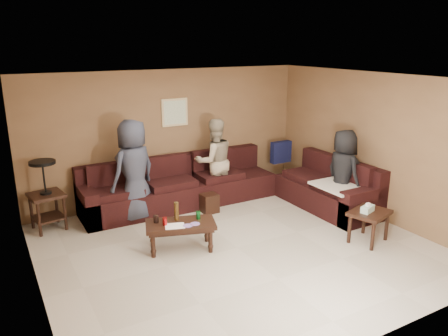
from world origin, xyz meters
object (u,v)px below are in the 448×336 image
at_px(person_middle, 214,161).
at_px(sectional_sofa, 233,190).
at_px(person_right, 343,173).
at_px(person_left, 134,171).
at_px(side_table_right, 369,216).
at_px(waste_bin, 209,203).
at_px(end_table_left, 46,194).
at_px(coffee_table, 180,226).

bearing_deg(person_middle, sectional_sofa, 115.13).
height_order(sectional_sofa, person_right, person_right).
bearing_deg(person_middle, person_left, 9.23).
distance_m(sectional_sofa, side_table_right, 2.55).
bearing_deg(waste_bin, person_left, 164.75).
distance_m(side_table_right, waste_bin, 2.78).
distance_m(side_table_right, person_right, 1.21).
relative_size(side_table_right, person_left, 0.41).
bearing_deg(end_table_left, person_right, -21.59).
xyz_separation_m(sectional_sofa, person_left, (-1.77, 0.31, 0.55)).
relative_size(person_middle, person_right, 1.05).
height_order(sectional_sofa, coffee_table, sectional_sofa).
relative_size(end_table_left, person_right, 0.76).
bearing_deg(person_right, sectional_sofa, 52.94).
bearing_deg(person_middle, side_table_right, 118.79).
distance_m(side_table_right, person_middle, 3.03).
height_order(sectional_sofa, side_table_right, sectional_sofa).
height_order(sectional_sofa, person_middle, person_middle).
relative_size(waste_bin, person_left, 0.20).
xyz_separation_m(end_table_left, side_table_right, (4.22, -2.91, -0.18)).
bearing_deg(sectional_sofa, waste_bin, -176.38).
bearing_deg(person_middle, coffee_table, 52.88).
bearing_deg(end_table_left, person_left, -11.69).
relative_size(sectional_sofa, waste_bin, 13.52).
distance_m(waste_bin, person_left, 1.48).
relative_size(person_left, person_middle, 1.09).
bearing_deg(person_left, coffee_table, 74.91).
bearing_deg(sectional_sofa, side_table_right, -65.53).
height_order(sectional_sofa, person_left, person_left).
height_order(coffee_table, person_right, person_right).
distance_m(waste_bin, person_right, 2.44).
bearing_deg(side_table_right, person_middle, 113.81).
distance_m(end_table_left, waste_bin, 2.76).
bearing_deg(person_left, side_table_right, 114.00).
height_order(side_table_right, person_middle, person_middle).
relative_size(sectional_sofa, side_table_right, 6.44).
relative_size(waste_bin, person_middle, 0.21).
distance_m(coffee_table, waste_bin, 1.53).
bearing_deg(coffee_table, sectional_sofa, 35.84).
relative_size(sectional_sofa, end_table_left, 3.98).
height_order(end_table_left, waste_bin, end_table_left).
xyz_separation_m(waste_bin, person_middle, (0.36, 0.46, 0.63)).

